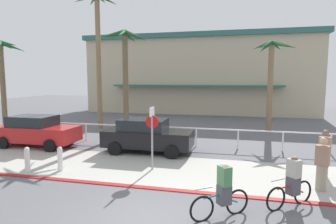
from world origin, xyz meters
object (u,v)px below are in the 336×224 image
Objects in this scene: palm_tree_1 at (98,29)px; car_black_1 at (147,135)px; stop_sign_bike_lane at (152,129)px; pedestrian_1 at (324,155)px; palm_tree_3 at (272,65)px; car_red_0 at (36,131)px; bollard_0 at (60,159)px; bollard_1 at (27,159)px; cyclist_teal_1 at (223,192)px; cyclist_red_0 at (292,183)px; palm_tree_2 at (125,53)px; palm_tree_0 at (0,62)px; pedestrian_0 at (322,166)px.

car_black_1 is at bearing -46.76° from palm_tree_1.
palm_tree_1 is (-6.57, 8.48, 5.59)m from stop_sign_bike_lane.
stop_sign_bike_lane reaches higher than pedestrian_1.
palm_tree_3 reaches higher than car_red_0.
bollard_0 and bollard_1 have the same top height.
cyclist_teal_1 is at bearing -101.03° from palm_tree_3.
palm_tree_3 is (5.53, 9.86, 2.95)m from stop_sign_bike_lane.
cyclist_red_0 is (4.87, -2.23, -0.98)m from stop_sign_bike_lane.
stop_sign_bike_lane is 0.58× the size of car_red_0.
car_black_1 is (2.49, 3.60, 0.35)m from bollard_0.
car_black_1 is at bearing 165.91° from pedestrian_1.
palm_tree_2 reaches higher than bollard_1.
palm_tree_3 reaches higher than bollard_0.
palm_tree_0 is 7.69m from car_red_0.
pedestrian_1 is at bearing 48.84° from cyclist_teal_1.
pedestrian_1 reaches higher than bollard_0.
pedestrian_0 is at bearing -36.34° from palm_tree_1.
stop_sign_bike_lane reaches higher than pedestrian_0.
palm_tree_1 is 8.86m from car_red_0.
palm_tree_0 reaches higher than bollard_0.
stop_sign_bike_lane is 1.43× the size of pedestrian_0.
pedestrian_0 is (13.31, -3.18, -0.03)m from car_red_0.
palm_tree_1 is at bearing 149.24° from pedestrian_1.
bollard_1 is 0.16× the size of palm_tree_0.
bollard_1 is at bearing -176.95° from pedestrian_0.
palm_tree_1 is at bearing 145.93° from palm_tree_2.
palm_tree_1 reaches higher than car_black_1.
pedestrian_0 is 1.00× the size of pedestrian_1.
bollard_0 is 0.23× the size of car_red_0.
car_red_0 is (-2.52, 3.76, 0.35)m from bollard_1.
cyclist_red_0 is at bearing -24.66° from stop_sign_bike_lane.
car_red_0 is 11.74m from cyclist_teal_1.
palm_tree_3 is (10.29, 11.23, 4.11)m from bollard_1.
palm_tree_1 reaches higher than palm_tree_2.
pedestrian_1 is (6.49, 0.70, -0.84)m from stop_sign_bike_lane.
stop_sign_bike_lane reaches higher than car_red_0.
pedestrian_0 is (9.80, -7.37, -4.47)m from palm_tree_2.
pedestrian_0 is at bearing -87.34° from palm_tree_3.
cyclist_teal_1 is at bearing -140.16° from pedestrian_0.
car_black_1 is at bearing -132.08° from palm_tree_3.
palm_tree_0 is 3.52× the size of pedestrian_1.
cyclist_teal_1 is (6.48, -2.34, 0.18)m from bollard_0.
cyclist_red_0 is at bearing 30.33° from cyclist_teal_1.
palm_tree_3 reaches higher than pedestrian_0.
palm_tree_1 reaches higher than palm_tree_3.
palm_tree_1 is 3.91m from palm_tree_2.
palm_tree_2 is 12.85m from cyclist_teal_1.
pedestrian_0 is at bearing 3.05° from bollard_1.
pedestrian_0 is (10.79, 0.57, 0.32)m from bollard_1.
palm_tree_1 is at bearing 21.77° from palm_tree_0.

